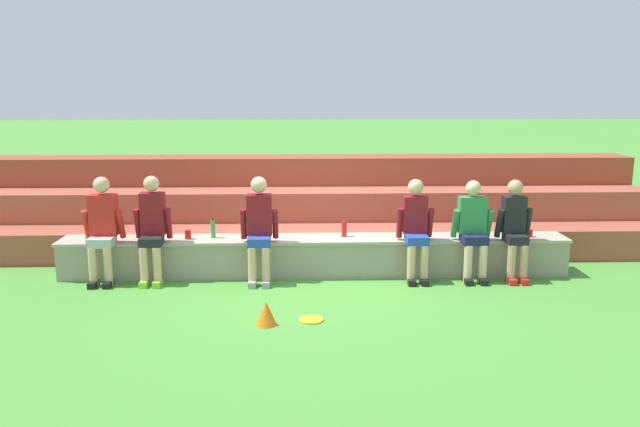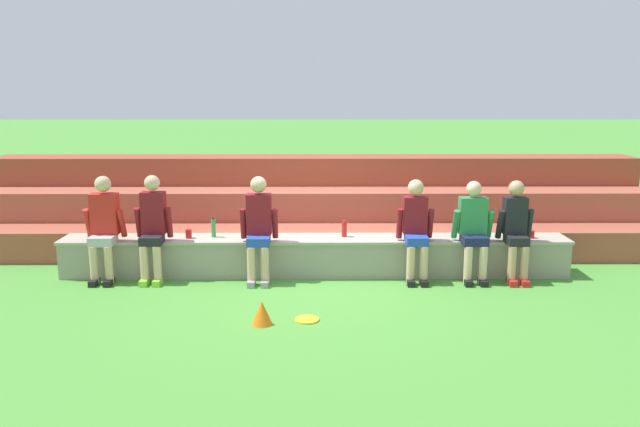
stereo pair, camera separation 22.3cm
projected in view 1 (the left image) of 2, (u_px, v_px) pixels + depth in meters
The scene contains 16 objects.
ground_plane at pixel (315, 280), 8.72m from camera, with size 80.00×80.00×0.00m, color #4C9338.
stone_seating_wall at pixel (315, 255), 8.93m from camera, with size 7.10×0.58×0.53m.
brick_bleachers at pixel (312, 211), 10.68m from camera, with size 11.04×2.21×1.41m.
person_far_left at pixel (102, 226), 8.48m from camera, with size 0.54×0.54×1.43m.
person_left_of_center at pixel (152, 226), 8.51m from camera, with size 0.50×0.54×1.44m.
person_center at pixel (259, 226), 8.50m from camera, with size 0.51×0.54×1.43m.
person_right_of_center at pixel (416, 227), 8.61m from camera, with size 0.50×0.57×1.38m.
person_far_right at pixel (473, 227), 8.62m from camera, with size 0.55×0.53×1.36m.
person_rightmost_edge at pixel (515, 227), 8.62m from camera, with size 0.48×0.52×1.37m.
water_bottle_mid_right at pixel (213, 228), 8.85m from camera, with size 0.06×0.06×0.28m.
water_bottle_near_left at pixel (344, 229), 8.92m from camera, with size 0.07×0.07×0.23m.
water_bottle_mid_left at pixel (87, 230), 8.77m from camera, with size 0.06×0.06×0.28m.
plastic_cup_left_end at pixel (529, 233), 8.92m from camera, with size 0.09×0.09×0.11m, color red.
plastic_cup_middle at pixel (188, 235), 8.79m from camera, with size 0.09×0.09×0.13m, color red.
frisbee at pixel (311, 320), 7.21m from camera, with size 0.28×0.28×0.02m, color yellow.
sports_cone at pixel (266, 313), 7.05m from camera, with size 0.23×0.23×0.27m, color orange.
Camera 1 is at (-0.20, -8.36, 2.65)m, focal length 35.51 mm.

